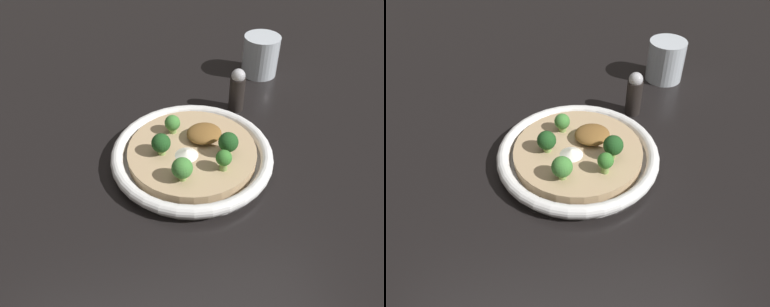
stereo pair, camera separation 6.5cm
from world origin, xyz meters
TOP-DOWN VIEW (x-y plane):
  - ground_plane at (0.00, 0.00)m, footprint 6.00×6.00m
  - risotto_bowl at (0.00, 0.00)m, footprint 0.28×0.28m
  - cheese_sprinkle at (0.01, 0.01)m, footprint 0.04×0.04m
  - crispy_onion_garnish at (-0.03, -0.02)m, footprint 0.06×0.06m
  - broccoli_back_right at (0.03, 0.07)m, footprint 0.03×0.03m
  - broccoli_back at (-0.04, 0.06)m, footprint 0.03×0.03m
  - broccoli_front at (0.02, -0.05)m, footprint 0.03×0.03m
  - broccoli_back_left at (-0.06, 0.03)m, footprint 0.03×0.03m
  - broccoli_right at (0.05, -0.00)m, footprint 0.03×0.03m
  - drinking_glass at (-0.22, -0.27)m, footprint 0.08×0.08m
  - pepper_shaker at (-0.13, -0.14)m, footprint 0.03×0.03m

SIDE VIEW (x-z plane):
  - ground_plane at x=0.00m, z-range 0.00..0.00m
  - risotto_bowl at x=0.00m, z-range 0.00..0.03m
  - cheese_sprinkle at x=0.01m, z-range 0.03..0.04m
  - crispy_onion_garnish at x=-0.03m, z-range 0.03..0.05m
  - drinking_glass at x=-0.22m, z-range 0.00..0.09m
  - pepper_shaker at x=-0.13m, z-range 0.00..0.09m
  - broccoli_front at x=0.02m, z-range 0.03..0.07m
  - broccoli_right at x=0.05m, z-range 0.03..0.07m
  - broccoli_back at x=-0.04m, z-range 0.03..0.07m
  - broccoli_back_right at x=0.03m, z-range 0.03..0.07m
  - broccoli_back_left at x=-0.06m, z-range 0.03..0.08m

